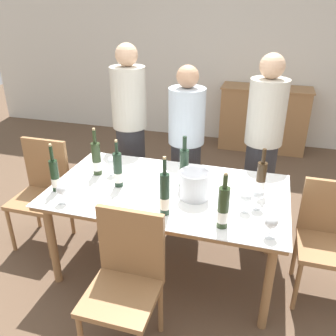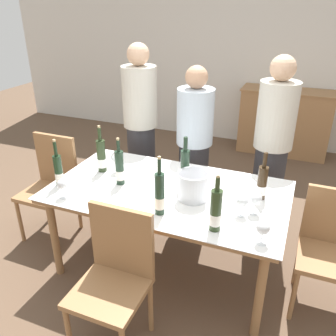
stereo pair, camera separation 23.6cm
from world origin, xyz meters
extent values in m
plane|color=brown|center=(0.00, 0.00, 0.00)|extent=(12.00, 12.00, 0.00)
cube|color=silver|center=(0.00, 3.14, 1.40)|extent=(8.00, 0.10, 2.80)
cube|color=#996B42|center=(0.60, 2.85, 0.44)|extent=(1.20, 0.44, 0.88)
cube|color=#996B42|center=(0.60, 2.85, 0.89)|extent=(1.23, 0.46, 0.02)
cylinder|color=#996B42|center=(-0.78, -0.41, 0.34)|extent=(0.06, 0.06, 0.68)
cylinder|color=#996B42|center=(0.78, -0.41, 0.34)|extent=(0.06, 0.06, 0.68)
cylinder|color=#996B42|center=(-0.78, 0.41, 0.34)|extent=(0.06, 0.06, 0.68)
cylinder|color=#996B42|center=(0.78, 0.41, 0.34)|extent=(0.06, 0.06, 0.68)
cube|color=#996B42|center=(0.00, 0.00, 0.70)|extent=(1.73, 0.97, 0.04)
cube|color=white|center=(0.00, 0.00, 0.72)|extent=(1.76, 1.00, 0.01)
cylinder|color=silver|center=(0.21, -0.06, 0.83)|extent=(0.21, 0.21, 0.20)
cylinder|color=silver|center=(0.21, -0.06, 0.92)|extent=(0.22, 0.22, 0.01)
cylinder|color=#1E3323|center=(-0.38, -0.05, 0.86)|extent=(0.07, 0.07, 0.27)
cylinder|color=white|center=(-0.38, -0.05, 0.80)|extent=(0.07, 0.07, 0.08)
cylinder|color=#1E3323|center=(-0.38, -0.05, 1.04)|extent=(0.02, 0.02, 0.09)
cylinder|color=tan|center=(-0.38, -0.05, 1.09)|extent=(0.02, 0.02, 0.02)
cylinder|color=#1E3323|center=(0.10, 0.09, 0.87)|extent=(0.07, 0.07, 0.30)
cylinder|color=silver|center=(0.10, 0.09, 0.81)|extent=(0.07, 0.07, 0.08)
cylinder|color=#1E3323|center=(0.10, 0.09, 1.07)|extent=(0.03, 0.03, 0.10)
cylinder|color=#28381E|center=(-0.62, 0.09, 0.86)|extent=(0.07, 0.07, 0.27)
cylinder|color=white|center=(-0.62, 0.09, 0.80)|extent=(0.07, 0.07, 0.07)
cylinder|color=#28381E|center=(-0.62, 0.09, 1.05)|extent=(0.03, 0.03, 0.11)
cylinder|color=tan|center=(-0.62, 0.09, 1.11)|extent=(0.02, 0.02, 0.02)
cylinder|color=black|center=(-0.80, -0.24, 0.85)|extent=(0.06, 0.06, 0.24)
cylinder|color=silver|center=(-0.80, -0.24, 0.79)|extent=(0.06, 0.06, 0.07)
cylinder|color=black|center=(-0.80, -0.24, 1.02)|extent=(0.03, 0.03, 0.11)
cylinder|color=tan|center=(-0.80, -0.24, 1.09)|extent=(0.02, 0.02, 0.02)
cylinder|color=#1E3323|center=(0.07, -0.32, 0.87)|extent=(0.07, 0.07, 0.29)
cylinder|color=silver|center=(0.07, -0.32, 0.81)|extent=(0.07, 0.07, 0.08)
cylinder|color=#1E3323|center=(0.07, -0.32, 1.07)|extent=(0.03, 0.03, 0.11)
cylinder|color=tan|center=(0.07, -0.32, 1.13)|extent=(0.02, 0.02, 0.02)
cylinder|color=#332314|center=(0.66, 0.14, 0.85)|extent=(0.07, 0.07, 0.24)
cylinder|color=white|center=(0.66, 0.14, 0.79)|extent=(0.07, 0.07, 0.07)
cylinder|color=#332314|center=(0.66, 0.14, 1.02)|extent=(0.03, 0.03, 0.11)
cylinder|color=#28381E|center=(0.46, -0.36, 0.86)|extent=(0.07, 0.07, 0.27)
cylinder|color=white|center=(0.46, -0.36, 0.80)|extent=(0.07, 0.07, 0.08)
cylinder|color=#28381E|center=(0.46, -0.36, 1.04)|extent=(0.03, 0.03, 0.09)
cylinder|color=tan|center=(0.46, -0.36, 1.10)|extent=(0.02, 0.02, 0.02)
cylinder|color=white|center=(0.05, 0.24, 0.73)|extent=(0.07, 0.07, 0.00)
cylinder|color=white|center=(0.05, 0.24, 0.77)|extent=(0.01, 0.01, 0.07)
sphere|color=white|center=(0.05, 0.24, 0.83)|extent=(0.07, 0.07, 0.07)
cylinder|color=white|center=(-0.50, 0.12, 0.73)|extent=(0.07, 0.07, 0.00)
cylinder|color=white|center=(-0.50, 0.12, 0.77)|extent=(0.01, 0.01, 0.08)
sphere|color=white|center=(-0.50, 0.12, 0.84)|extent=(0.08, 0.08, 0.08)
cylinder|color=white|center=(0.65, -0.08, 0.73)|extent=(0.07, 0.07, 0.00)
cylinder|color=white|center=(0.65, -0.08, 0.77)|extent=(0.01, 0.01, 0.08)
sphere|color=white|center=(0.65, -0.08, 0.84)|extent=(0.09, 0.09, 0.09)
cylinder|color=white|center=(0.75, -0.38, 0.73)|extent=(0.07, 0.07, 0.00)
cylinder|color=white|center=(0.75, -0.38, 0.76)|extent=(0.01, 0.01, 0.07)
sphere|color=white|center=(0.75, -0.38, 0.83)|extent=(0.08, 0.08, 0.08)
cylinder|color=white|center=(0.58, -0.14, 0.73)|extent=(0.07, 0.07, 0.00)
cylinder|color=white|center=(0.58, -0.14, 0.77)|extent=(0.01, 0.01, 0.07)
sphere|color=white|center=(0.58, -0.14, 0.83)|extent=(0.08, 0.08, 0.08)
cylinder|color=white|center=(-0.65, -0.38, 0.73)|extent=(0.07, 0.07, 0.00)
cylinder|color=white|center=(-0.65, -0.38, 0.77)|extent=(0.01, 0.01, 0.07)
sphere|color=white|center=(-0.65, -0.38, 0.83)|extent=(0.08, 0.08, 0.08)
cylinder|color=#996B42|center=(-1.36, -0.18, 0.21)|extent=(0.03, 0.03, 0.42)
cylinder|color=#996B42|center=(-0.99, -0.18, 0.21)|extent=(0.03, 0.03, 0.42)
cylinder|color=#996B42|center=(-1.36, 0.18, 0.21)|extent=(0.03, 0.03, 0.42)
cylinder|color=#996B42|center=(-0.99, 0.18, 0.21)|extent=(0.03, 0.03, 0.42)
cube|color=#996B42|center=(-1.17, 0.00, 0.44)|extent=(0.42, 0.42, 0.04)
cube|color=#996B42|center=(-1.17, 0.19, 0.69)|extent=(0.42, 0.04, 0.47)
cylinder|color=#996B42|center=(0.99, -0.18, 0.21)|extent=(0.03, 0.03, 0.42)
cylinder|color=#996B42|center=(0.99, 0.18, 0.21)|extent=(0.03, 0.03, 0.42)
cube|color=#996B42|center=(1.17, 0.00, 0.43)|extent=(0.42, 0.42, 0.04)
cube|color=#996B42|center=(1.17, 0.19, 0.66)|extent=(0.42, 0.04, 0.42)
cylinder|color=#996B42|center=(-0.24, -1.00, 0.21)|extent=(0.03, 0.03, 0.42)
cylinder|color=#996B42|center=(-0.24, -0.63, 0.21)|extent=(0.03, 0.03, 0.42)
cylinder|color=#996B42|center=(0.13, -0.63, 0.21)|extent=(0.03, 0.03, 0.42)
cube|color=#996B42|center=(-0.05, -0.82, 0.43)|extent=(0.42, 0.42, 0.04)
cube|color=#996B42|center=(-0.05, -0.62, 0.69)|extent=(0.42, 0.04, 0.46)
cylinder|color=#2D2D33|center=(-0.63, 0.83, 0.44)|extent=(0.28, 0.28, 0.88)
cylinder|color=beige|center=(-0.63, 0.83, 1.17)|extent=(0.33, 0.33, 0.57)
sphere|color=#DBAD89|center=(-0.63, 0.83, 1.56)|extent=(0.21, 0.21, 0.21)
cylinder|color=#2D2D33|center=(-0.05, 0.76, 0.41)|extent=(0.28, 0.28, 0.81)
cylinder|color=silver|center=(-0.05, 0.76, 1.07)|extent=(0.33, 0.33, 0.50)
sphere|color=tan|center=(-0.05, 0.76, 1.41)|extent=(0.20, 0.20, 0.20)
cylinder|color=#2D2D33|center=(0.64, 0.86, 0.42)|extent=(0.28, 0.28, 0.84)
cylinder|color=beige|center=(0.64, 0.86, 1.13)|extent=(0.33, 0.33, 0.57)
sphere|color=#DBAD89|center=(0.64, 0.86, 1.52)|extent=(0.21, 0.21, 0.21)
camera|label=1|loc=(0.65, -2.23, 2.03)|focal=38.00mm
camera|label=2|loc=(0.87, -2.15, 2.03)|focal=38.00mm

